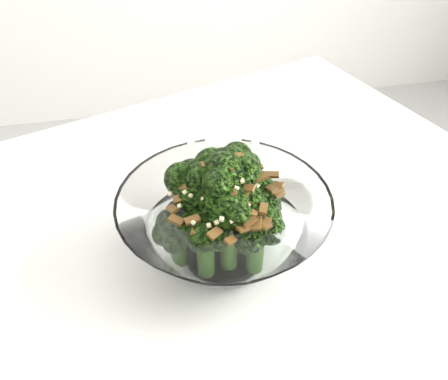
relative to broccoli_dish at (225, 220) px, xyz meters
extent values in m
cylinder|color=white|center=(0.21, 0.35, -0.44)|extent=(0.04, 0.04, 0.71)
cylinder|color=white|center=(0.00, 0.00, -0.04)|extent=(0.08, 0.08, 0.01)
cylinder|color=#2A5115|center=(0.01, 0.02, 0.00)|extent=(0.02, 0.02, 0.07)
sphere|color=#23470D|center=(0.01, 0.02, 0.04)|extent=(0.04, 0.04, 0.04)
cylinder|color=#2A5115|center=(-0.05, -0.01, -0.02)|extent=(0.02, 0.02, 0.04)
sphere|color=#23470D|center=(-0.05, -0.01, 0.01)|extent=(0.04, 0.04, 0.04)
cylinder|color=#2A5115|center=(0.00, 0.04, -0.02)|extent=(0.02, 0.02, 0.04)
sphere|color=#23470D|center=(0.00, 0.04, 0.01)|extent=(0.04, 0.04, 0.04)
cylinder|color=#2A5115|center=(0.04, 0.03, -0.02)|extent=(0.02, 0.02, 0.04)
sphere|color=#23470D|center=(0.04, 0.03, 0.01)|extent=(0.04, 0.04, 0.04)
cylinder|color=#2A5115|center=(-0.02, 0.01, 0.00)|extent=(0.02, 0.02, 0.07)
sphere|color=#23470D|center=(-0.02, 0.01, 0.04)|extent=(0.04, 0.04, 0.04)
cylinder|color=#2A5115|center=(0.02, -0.03, -0.01)|extent=(0.02, 0.02, 0.05)
sphere|color=#23470D|center=(0.02, -0.03, 0.02)|extent=(0.04, 0.04, 0.04)
cylinder|color=#2A5115|center=(0.00, 0.00, 0.00)|extent=(0.02, 0.02, 0.08)
sphere|color=#23470D|center=(0.00, 0.00, 0.05)|extent=(0.05, 0.05, 0.05)
cylinder|color=#2A5115|center=(0.00, -0.02, 0.00)|extent=(0.02, 0.02, 0.06)
sphere|color=#23470D|center=(0.00, -0.02, 0.04)|extent=(0.04, 0.04, 0.04)
cylinder|color=#2A5115|center=(-0.02, -0.03, -0.01)|extent=(0.02, 0.02, 0.04)
sphere|color=#23470D|center=(-0.02, -0.03, 0.02)|extent=(0.04, 0.04, 0.04)
cylinder|color=#2A5115|center=(0.03, 0.00, -0.01)|extent=(0.02, 0.02, 0.05)
sphere|color=#23470D|center=(0.03, 0.00, 0.03)|extent=(0.04, 0.04, 0.04)
cube|color=olive|center=(-0.01, 0.01, 0.06)|extent=(0.02, 0.01, 0.01)
cube|color=olive|center=(0.00, -0.01, 0.07)|extent=(0.01, 0.01, 0.01)
cube|color=olive|center=(-0.01, 0.03, 0.05)|extent=(0.01, 0.01, 0.00)
cube|color=olive|center=(-0.02, -0.05, 0.03)|extent=(0.02, 0.01, 0.01)
cube|color=olive|center=(0.01, -0.04, 0.04)|extent=(0.01, 0.01, 0.01)
cube|color=olive|center=(0.00, -0.03, 0.05)|extent=(0.01, 0.01, 0.01)
cube|color=olive|center=(0.03, 0.01, 0.05)|extent=(0.01, 0.01, 0.00)
cube|color=olive|center=(-0.01, 0.02, 0.05)|extent=(0.01, 0.01, 0.00)
cube|color=olive|center=(0.01, -0.05, 0.04)|extent=(0.01, 0.01, 0.01)
cube|color=olive|center=(0.01, -0.02, 0.05)|extent=(0.01, 0.01, 0.01)
cube|color=olive|center=(0.01, -0.05, 0.04)|extent=(0.02, 0.01, 0.01)
cube|color=olive|center=(-0.03, -0.04, 0.03)|extent=(0.01, 0.01, 0.01)
cube|color=olive|center=(0.02, 0.05, 0.03)|extent=(0.01, 0.01, 0.01)
cube|color=olive|center=(0.02, 0.02, 0.05)|extent=(0.01, 0.02, 0.01)
cube|color=olive|center=(0.00, 0.03, 0.05)|extent=(0.01, 0.01, 0.00)
cube|color=olive|center=(0.03, -0.01, 0.05)|extent=(0.01, 0.01, 0.01)
cube|color=olive|center=(-0.04, 0.01, 0.04)|extent=(0.01, 0.01, 0.01)
cube|color=olive|center=(0.02, -0.05, 0.03)|extent=(0.01, 0.01, 0.00)
cube|color=olive|center=(0.04, 0.04, 0.03)|extent=(0.01, 0.01, 0.01)
cube|color=olive|center=(-0.05, -0.01, 0.03)|extent=(0.01, 0.01, 0.01)
cube|color=olive|center=(0.01, 0.00, 0.07)|extent=(0.01, 0.01, 0.01)
cube|color=olive|center=(-0.03, 0.00, 0.05)|extent=(0.01, 0.01, 0.00)
cube|color=olive|center=(0.05, -0.01, 0.03)|extent=(0.01, 0.01, 0.01)
cube|color=olive|center=(0.02, -0.05, 0.04)|extent=(0.01, 0.02, 0.01)
cube|color=olive|center=(-0.04, -0.01, 0.04)|extent=(0.01, 0.01, 0.01)
cube|color=olive|center=(-0.03, 0.01, 0.05)|extent=(0.01, 0.01, 0.01)
cube|color=olive|center=(-0.02, 0.02, 0.05)|extent=(0.01, 0.01, 0.01)
cube|color=olive|center=(0.05, 0.00, 0.03)|extent=(0.01, 0.01, 0.01)
cube|color=olive|center=(-0.01, 0.05, 0.03)|extent=(0.01, 0.01, 0.01)
cube|color=olive|center=(0.01, 0.00, 0.07)|extent=(0.01, 0.01, 0.01)
cube|color=olive|center=(-0.01, 0.02, 0.05)|extent=(0.01, 0.01, 0.01)
cube|color=olive|center=(-0.03, -0.03, 0.04)|extent=(0.01, 0.01, 0.01)
cube|color=olive|center=(-0.01, 0.00, 0.07)|extent=(0.01, 0.01, 0.01)
cube|color=olive|center=(0.03, 0.00, 0.06)|extent=(0.01, 0.01, 0.01)
cube|color=olive|center=(-0.01, 0.00, 0.07)|extent=(0.01, 0.01, 0.00)
cube|color=olive|center=(-0.05, -0.03, 0.03)|extent=(0.01, 0.01, 0.00)
cube|color=olive|center=(0.01, -0.03, 0.05)|extent=(0.01, 0.01, 0.01)
cube|color=olive|center=(0.02, -0.02, 0.05)|extent=(0.01, 0.01, 0.01)
cube|color=olive|center=(-0.01, -0.05, 0.03)|extent=(0.01, 0.01, 0.01)
cube|color=olive|center=(0.01, -0.04, 0.04)|extent=(0.02, 0.01, 0.01)
cube|color=olive|center=(0.04, -0.01, 0.04)|extent=(0.01, 0.01, 0.01)
cube|color=olive|center=(0.04, -0.01, 0.04)|extent=(0.01, 0.02, 0.01)
cube|color=olive|center=(-0.04, 0.03, 0.04)|extent=(0.02, 0.01, 0.00)
cube|color=olive|center=(0.01, 0.05, 0.04)|extent=(0.01, 0.01, 0.01)
cube|color=olive|center=(0.00, -0.04, 0.05)|extent=(0.01, 0.01, 0.01)
cube|color=olive|center=(0.05, 0.02, 0.03)|extent=(0.02, 0.01, 0.00)
cube|color=olive|center=(0.02, -0.05, 0.03)|extent=(0.01, 0.01, 0.00)
cube|color=olive|center=(-0.04, 0.00, 0.05)|extent=(0.02, 0.01, 0.00)
cube|color=olive|center=(0.03, -0.04, 0.04)|extent=(0.01, 0.01, 0.00)
cube|color=beige|center=(-0.02, -0.04, 0.04)|extent=(0.00, 0.00, 0.00)
cube|color=beige|center=(0.01, -0.02, 0.06)|extent=(0.00, 0.00, 0.00)
cube|color=beige|center=(0.00, -0.04, 0.04)|extent=(0.00, 0.00, 0.00)
cube|color=beige|center=(-0.03, 0.01, 0.05)|extent=(0.01, 0.01, 0.00)
cube|color=beige|center=(0.02, 0.01, 0.05)|extent=(0.00, 0.00, 0.00)
cube|color=beige|center=(-0.02, -0.02, 0.05)|extent=(0.00, 0.00, 0.00)
cube|color=beige|center=(-0.03, 0.01, 0.05)|extent=(0.01, 0.01, 0.01)
cube|color=beige|center=(0.00, -0.02, 0.06)|extent=(0.00, 0.01, 0.00)
cube|color=beige|center=(0.02, 0.01, 0.06)|extent=(0.01, 0.01, 0.00)
cube|color=beige|center=(-0.05, 0.00, 0.04)|extent=(0.00, 0.00, 0.00)
cube|color=beige|center=(0.00, 0.03, 0.05)|extent=(0.00, 0.01, 0.00)
cube|color=beige|center=(-0.04, -0.01, 0.05)|extent=(0.00, 0.01, 0.00)
cube|color=beige|center=(-0.01, -0.01, 0.07)|extent=(0.00, 0.00, 0.00)
cube|color=beige|center=(0.00, -0.03, 0.05)|extent=(0.01, 0.01, 0.00)
cube|color=beige|center=(-0.02, -0.01, 0.06)|extent=(0.01, 0.01, 0.00)
cube|color=beige|center=(-0.03, -0.04, 0.04)|extent=(0.01, 0.00, 0.00)
cube|color=beige|center=(0.03, -0.02, 0.05)|extent=(0.00, 0.00, 0.00)
cube|color=beige|center=(0.02, 0.03, 0.05)|extent=(0.00, 0.00, 0.00)
cube|color=beige|center=(0.00, -0.04, 0.04)|extent=(0.01, 0.01, 0.00)
cube|color=beige|center=(0.01, -0.02, 0.06)|extent=(0.01, 0.01, 0.00)
cube|color=beige|center=(0.00, -0.04, 0.04)|extent=(0.00, 0.00, 0.00)
cube|color=beige|center=(-0.02, -0.04, 0.04)|extent=(0.00, 0.00, 0.00)
cube|color=beige|center=(-0.03, -0.01, 0.05)|extent=(0.00, 0.00, 0.00)
cube|color=beige|center=(-0.01, -0.04, 0.04)|extent=(0.00, 0.00, 0.00)
cube|color=beige|center=(0.01, -0.04, 0.05)|extent=(0.01, 0.01, 0.00)
cube|color=beige|center=(-0.01, 0.00, 0.07)|extent=(0.00, 0.00, 0.00)
cube|color=beige|center=(0.04, 0.02, 0.04)|extent=(0.01, 0.01, 0.01)
cube|color=beige|center=(-0.04, -0.02, 0.04)|extent=(0.00, 0.00, 0.00)
cube|color=beige|center=(0.00, -0.04, 0.04)|extent=(0.00, 0.00, 0.00)
cube|color=beige|center=(0.02, 0.05, 0.04)|extent=(0.00, 0.00, 0.00)
camera|label=1|loc=(-0.07, -0.33, 0.32)|focal=40.00mm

